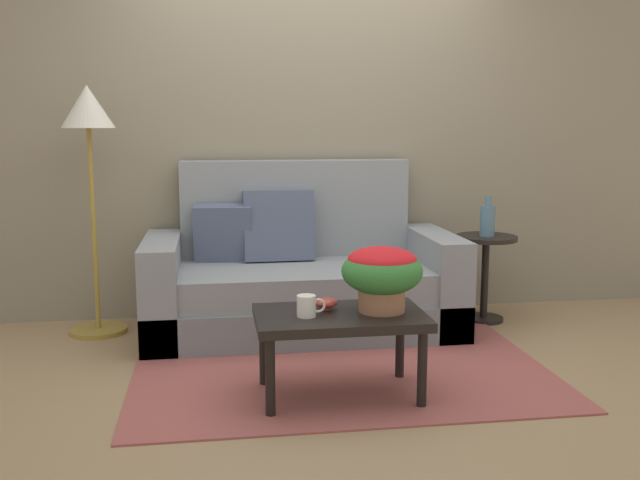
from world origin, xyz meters
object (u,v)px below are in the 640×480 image
Objects in this scene: potted_plant at (382,272)px; coffee_mug at (307,306)px; floor_lamp at (89,138)px; table_vase at (487,220)px; side_table at (485,262)px; coffee_table at (340,324)px; snack_bowl at (326,303)px; couch at (299,280)px.

potted_plant is 2.87× the size of coffee_mug.
floor_lamp reaches higher than table_vase.
side_table reaches higher than coffee_mug.
coffee_mug reaches higher than coffee_table.
coffee_table is 7.22× the size of snack_bowl.
side_table is 1.48× the size of potted_plant.
table_vase is at bearing -0.57° from couch.
coffee_table is 1.74m from table_vase.
couch is 1.26× the size of floor_lamp.
coffee_table is 1.72m from side_table.
table_vase is at bearing 41.23° from snack_bowl.
snack_bowl is (-0.26, 0.07, -0.16)m from potted_plant.
floor_lamp is at bearing 140.02° from potted_plant.
snack_bowl is at bearing -138.77° from table_vase.
floor_lamp reaches higher than side_table.
potted_plant is at bearing 6.71° from coffee_mug.
table_vase is (2.57, -0.12, -0.55)m from floor_lamp.
couch is 5.00× the size of potted_plant.
coffee_table is 3.06× the size of table_vase.
snack_bowl is at bearing -90.20° from couch.
side_table is 1.59m from potted_plant.
floor_lamp is at bearing 177.75° from side_table.
snack_bowl is at bearing 45.83° from coffee_mug.
side_table is 2.71m from floor_lamp.
side_table is at bearing 0.18° from couch.
coffee_table is at bearing -135.37° from side_table.
floor_lamp is (-1.30, 0.11, 0.92)m from couch.
table_vase is (1.01, 1.19, 0.08)m from potted_plant.
side_table is at bearing 41.93° from coffee_mug.
side_table reaches higher than snack_bowl.
floor_lamp is at bearing 177.38° from table_vase.
coffee_table is 0.20m from coffee_mug.
potted_plant reaches higher than side_table.
side_table is 1.71m from snack_bowl.
side_table is 5.15× the size of snack_bowl.
coffee_table is 2.08× the size of potted_plant.
side_table is at bearing -2.25° from floor_lamp.
snack_bowl is 0.42× the size of table_vase.
snack_bowl is (-0.06, 0.07, 0.09)m from coffee_table.
coffee_table is at bearing -179.23° from potted_plant.
couch is at bearing 102.25° from potted_plant.
couch is 1.33m from table_vase.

